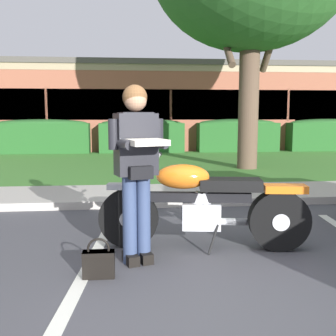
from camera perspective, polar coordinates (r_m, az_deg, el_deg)
name	(u,v)px	position (r m, az deg, el deg)	size (l,w,h in m)	color
ground_plane	(214,295)	(3.43, 6.41, -17.25)	(140.00, 140.00, 0.00)	#424247
curb_strip	(171,203)	(6.38, 0.49, -4.86)	(60.00, 0.20, 0.12)	#ADA89E
concrete_walk	(166,193)	(7.21, -0.23, -3.56)	(60.00, 1.50, 0.08)	#ADA89E
grass_lawn	(152,164)	(11.37, -2.24, 0.50)	(60.00, 6.95, 0.06)	#3D752D
stall_stripe_0	(76,290)	(3.57, -12.73, -16.28)	(0.12, 4.40, 0.01)	silver
motorcycle	(211,204)	(4.36, 6.01, -4.99)	(2.24, 0.82, 1.26)	black
rider_person	(137,160)	(3.85, -4.39, 1.17)	(0.55, 0.65, 1.70)	black
handbag	(99,262)	(3.73, -9.66, -12.77)	(0.28, 0.13, 0.36)	black
hedge_left	(42,136)	(15.05, -17.22, 4.28)	(3.34, 0.90, 1.24)	#235623
hedge_center_left	(142,136)	(14.75, -3.70, 4.55)	(3.00, 0.90, 1.24)	#235623
hedge_center_right	(237,135)	(15.28, 9.62, 4.56)	(2.95, 0.90, 1.24)	#235623
hedge_right	(328,135)	(16.55, 21.46, 4.37)	(3.13, 0.90, 1.24)	#235623
brick_building	(160,108)	(20.03, -1.13, 8.38)	(26.39, 10.12, 3.40)	#93513D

